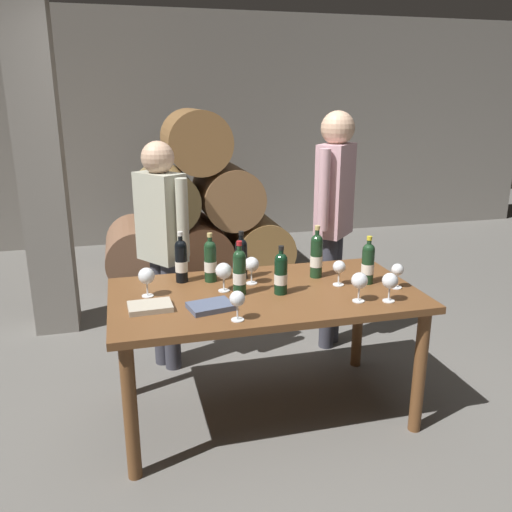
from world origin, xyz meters
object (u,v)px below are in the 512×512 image
Objects in this scene: dining_table at (265,307)px; wine_glass_1 at (237,300)px; wine_glass_5 at (147,276)px; wine_glass_3 at (252,265)px; wine_glass_4 at (359,281)px; wine_bottle_0 at (316,255)px; wine_glass_2 at (224,271)px; wine_bottle_3 at (241,258)px; wine_bottle_4 at (240,272)px; wine_bottle_5 at (181,260)px; wine_bottle_1 at (210,260)px; wine_glass_6 at (339,268)px; wine_glass_7 at (390,282)px; leather_ledger at (150,307)px; wine_bottle_2 at (368,263)px; tasting_notebook at (211,306)px; taster_seated_left at (162,237)px; wine_glass_0 at (397,271)px; wine_bottle_6 at (281,273)px; sommelier_presenting at (334,209)px.

wine_glass_1 reaches higher than dining_table.
wine_glass_1 is 0.59m from wine_glass_5.
wine_glass_3 is 0.64m from wine_glass_4.
wine_glass_3 is at bearing 5.58° from wine_glass_5.
wine_bottle_0 is 0.44m from wine_glass_4.
wine_bottle_3 is at bearing 52.14° from wine_glass_2.
wine_glass_3 is at bearing 55.45° from wine_bottle_4.
dining_table is 0.26m from wine_glass_3.
wine_bottle_1 is at bearing -11.51° from wine_bottle_5.
dining_table is 11.52× the size of wine_glass_6.
wine_glass_7 is (0.23, -0.47, -0.02)m from wine_bottle_0.
wine_glass_7 is 0.72× the size of leather_ledger.
wine_bottle_0 reaches higher than wine_bottle_5.
wine_bottle_5 is (-0.17, 0.03, 0.00)m from wine_bottle_1.
wine_glass_7 is at bearing -22.03° from wine_bottle_4.
wine_bottle_2 is 1.28× the size of tasting_notebook.
wine_glass_3 is 0.45m from tasting_notebook.
wine_bottle_4 is at bearing 75.42° from wine_glass_1.
wine_glass_4 is at bearing -26.68° from wine_glass_2.
wine_glass_3 is 0.65m from leather_ledger.
wine_glass_5 is at bearing -102.37° from taster_seated_left.
wine_glass_4 reaches higher than wine_glass_0.
wine_bottle_3 is at bearing 116.94° from wine_bottle_6.
wine_bottle_4 is at bearing 172.02° from wine_glass_0.
wine_glass_3 is 0.98m from sommelier_presenting.
leather_ledger is (0.00, -0.19, -0.10)m from wine_glass_5.
wine_bottle_6 is (0.34, -0.30, -0.01)m from wine_bottle_1.
wine_bottle_0 is at bearing 4.36° from wine_glass_5.
wine_bottle_0 is 1.04m from leather_ledger.
wine_bottle_3 reaches higher than dining_table.
wine_glass_6 is at bearing -65.65° from wine_bottle_0.
wine_bottle_4 reaches higher than wine_bottle_6.
wine_glass_7 is 0.09× the size of sommelier_presenting.
wine_glass_2 is 0.66m from wine_glass_6.
wine_bottle_5 is at bearing 89.96° from tasting_notebook.
wine_bottle_3 is 0.73m from wine_glass_4.
wine_bottle_6 is 0.67m from wine_glass_0.
tasting_notebook is 0.31m from leather_ledger.
wine_bottle_3 is at bearing 169.24° from wine_bottle_0.
wine_bottle_2 is at bearing 137.19° from wine_glass_0.
wine_bottle_1 reaches higher than leather_ledger.
wine_glass_7 is at bearing -29.89° from wine_bottle_5.
wine_glass_7 is (0.52, -0.26, -0.01)m from wine_bottle_6.
wine_bottle_3 is at bearing 159.17° from wine_bottle_2.
leather_ledger is (-1.00, -0.26, -0.12)m from wine_bottle_0.
wine_bottle_1 reaches higher than wine_bottle_3.
wine_bottle_5 is at bearing 161.98° from wine_glass_6.
wine_bottle_1 is at bearing 135.94° from dining_table.
wine_bottle_1 is 1.11m from sommelier_presenting.
wine_bottle_6 is at bearing 4.96° from tasting_notebook.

